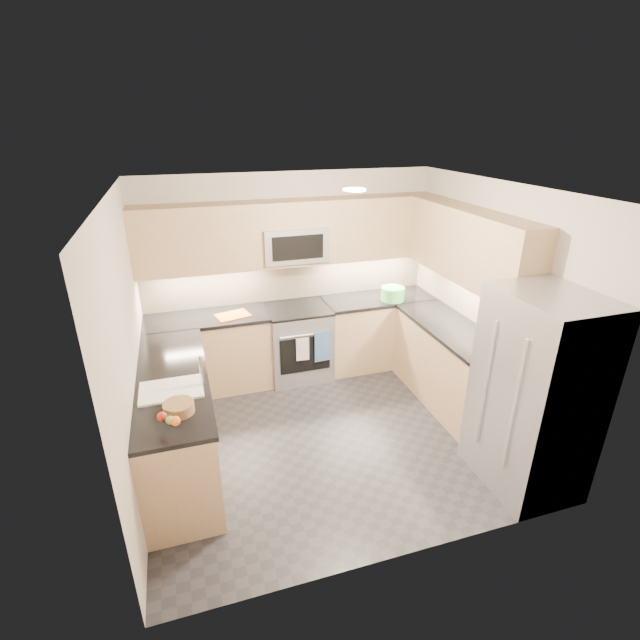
{
  "coord_description": "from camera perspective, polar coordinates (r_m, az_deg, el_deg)",
  "views": [
    {
      "loc": [
        -1.3,
        -3.82,
        3.04
      ],
      "look_at": [
        0.0,
        0.35,
        1.15
      ],
      "focal_mm": 26.0,
      "sensor_mm": 36.0,
      "label": 1
    }
  ],
  "objects": [
    {
      "name": "microwave",
      "position": [
        5.54,
        -3.27,
        9.38
      ],
      "size": [
        0.76,
        0.4,
        0.4
      ],
      "primitive_type": "cube",
      "color": "#9DA0A5",
      "rests_on": "upper_cab_back"
    },
    {
      "name": "countertop_peninsula",
      "position": [
        4.37,
        -17.83,
        -6.85
      ],
      "size": [
        0.63,
        2.0,
        0.04
      ],
      "primitive_type": "cube",
      "color": "black",
      "rests_on": "base_cab_peninsula"
    },
    {
      "name": "dish_towel_blue",
      "position": [
        5.54,
        0.32,
        -3.27
      ],
      "size": [
        0.2,
        0.03,
        0.39
      ],
      "primitive_type": "cube",
      "rotation": [
        0.0,
        0.0,
        0.08
      ],
      "color": "#335A8E",
      "rests_on": "oven_handle"
    },
    {
      "name": "wall_back",
      "position": [
        5.85,
        -3.66,
        5.55
      ],
      "size": [
        3.6,
        0.02,
        2.5
      ],
      "primitive_type": "cube",
      "color": "#BCB1A3",
      "rests_on": "floor"
    },
    {
      "name": "fridge_handle_left",
      "position": [
        4.02,
        22.71,
        -9.92
      ],
      "size": [
        0.02,
        0.02,
        1.2
      ],
      "primitive_type": "cylinder",
      "color": "#B2B5BA",
      "rests_on": "refrigerator"
    },
    {
      "name": "dish_towel_check",
      "position": [
        5.48,
        -2.16,
        -3.61
      ],
      "size": [
        0.16,
        0.02,
        0.29
      ],
      "primitive_type": "cube",
      "rotation": [
        0.0,
        0.0,
        -0.05
      ],
      "color": "white",
      "rests_on": "oven_handle"
    },
    {
      "name": "sink_basin",
      "position": [
        4.17,
        -17.71,
        -8.99
      ],
      "size": [
        0.52,
        0.38,
        0.16
      ],
      "primitive_type": "cube",
      "color": "white",
      "rests_on": "base_cab_peninsula"
    },
    {
      "name": "wall_front",
      "position": [
        3.13,
        10.91,
        -11.95
      ],
      "size": [
        3.6,
        0.02,
        2.5
      ],
      "primitive_type": "cube",
      "color": "#BCB1A3",
      "rests_on": "floor"
    },
    {
      "name": "fruit_apple",
      "position": [
        3.63,
        -18.89,
        -11.19
      ],
      "size": [
        0.07,
        0.07,
        0.07
      ],
      "primitive_type": "sphere",
      "color": "#AD2213",
      "rests_on": "fruit_basket"
    },
    {
      "name": "refrigerator",
      "position": [
        4.38,
        24.95,
        -8.22
      ],
      "size": [
        0.7,
        0.9,
        1.8
      ],
      "primitive_type": "cube",
      "color": "#9B9DA3",
      "rests_on": "floor"
    },
    {
      "name": "fruit_basket",
      "position": [
        3.82,
        -16.99,
        -10.29
      ],
      "size": [
        0.27,
        0.27,
        0.09
      ],
      "primitive_type": "cylinder",
      "rotation": [
        0.0,
        0.0,
        0.14
      ],
      "color": "olive",
      "rests_on": "countertop_peninsula"
    },
    {
      "name": "oven_door_glass",
      "position": [
        5.57,
        -1.82,
        -4.29
      ],
      "size": [
        0.62,
        0.02,
        0.45
      ],
      "primitive_type": "cube",
      "color": "black",
      "rests_on": "gas_range"
    },
    {
      "name": "upper_cab_right",
      "position": [
        5.17,
        17.93,
        8.71
      ],
      "size": [
        0.35,
        1.95,
        0.75
      ],
      "primitive_type": "cube",
      "color": "tan",
      "rests_on": "wall_right"
    },
    {
      "name": "backsplash_right",
      "position": [
        5.58,
        17.59,
        2.99
      ],
      "size": [
        0.01,
        2.3,
        0.51
      ],
      "primitive_type": "cube",
      "color": "tan",
      "rests_on": "wall_right"
    },
    {
      "name": "base_cab_back_left",
      "position": [
        5.74,
        -13.37,
        -4.11
      ],
      "size": [
        1.42,
        0.6,
        0.9
      ],
      "primitive_type": "cube",
      "color": "tan",
      "rests_on": "floor"
    },
    {
      "name": "utensil_bowl",
      "position": [
        5.92,
        8.94,
        3.21
      ],
      "size": [
        0.35,
        0.35,
        0.17
      ],
      "primitive_type": "cylinder",
      "rotation": [
        0.0,
        0.0,
        0.2
      ],
      "color": "#50BB50",
      "rests_on": "countertop_back_right"
    },
    {
      "name": "countertop_back_left",
      "position": [
        5.54,
        -13.81,
        0.21
      ],
      "size": [
        1.42,
        0.63,
        0.04
      ],
      "primitive_type": "cube",
      "color": "black",
      "rests_on": "base_cab_back_left"
    },
    {
      "name": "countertop_back_right",
      "position": [
        6.03,
        7.23,
        2.64
      ],
      "size": [
        1.42,
        0.63,
        0.04
      ],
      "primitive_type": "cube",
      "color": "black",
      "rests_on": "base_cab_back_right"
    },
    {
      "name": "floor",
      "position": [
        5.05,
        1.21,
        -13.62
      ],
      "size": [
        3.6,
        3.2,
        0.0
      ],
      "primitive_type": "cube",
      "color": "#26262B",
      "rests_on": "ground"
    },
    {
      "name": "fruit_orange",
      "position": [
        3.55,
        -17.37,
        -11.8
      ],
      "size": [
        0.07,
        0.07,
        0.07
      ],
      "primitive_type": "sphere",
      "color": "orange",
      "rests_on": "fruit_basket"
    },
    {
      "name": "gas_range",
      "position": [
        5.85,
        -2.69,
        -2.81
      ],
      "size": [
        0.76,
        0.65,
        0.91
      ],
      "primitive_type": "cube",
      "color": "#97989E",
      "rests_on": "floor"
    },
    {
      "name": "base_cab_back_right",
      "position": [
        6.21,
        7.02,
        -1.41
      ],
      "size": [
        1.42,
        0.6,
        0.9
      ],
      "primitive_type": "cube",
      "color": "tan",
      "rests_on": "floor"
    },
    {
      "name": "ceiling",
      "position": [
        4.07,
        1.52,
        15.79
      ],
      "size": [
        3.6,
        3.2,
        0.02
      ],
      "primitive_type": "cube",
      "color": "beige",
      "rests_on": "wall_back"
    },
    {
      "name": "fridge_handle_right",
      "position": [
        4.26,
        19.72,
        -7.52
      ],
      "size": [
        0.02,
        0.02,
        1.2
      ],
      "primitive_type": "cylinder",
      "color": "#B2B5BA",
      "rests_on": "refrigerator"
    },
    {
      "name": "countertop_right",
      "position": [
        5.3,
        16.37,
        -1.19
      ],
      "size": [
        0.63,
        1.7,
        0.04
      ],
      "primitive_type": "cube",
      "color": "black",
      "rests_on": "base_cab_right"
    },
    {
      "name": "faucet",
      "position": [
        4.07,
        -14.4,
        -6.18
      ],
      "size": [
        0.03,
        0.03,
        0.28
      ],
      "primitive_type": "cylinder",
      "color": "silver",
      "rests_on": "countertop_peninsula"
    },
    {
      "name": "backsplash_back",
      "position": [
        5.86,
        -3.63,
        5.03
      ],
      "size": [
        3.6,
        0.01,
        0.51
      ],
      "primitive_type": "cube",
      "color": "tan",
      "rests_on": "wall_back"
    },
    {
      "name": "base_cab_peninsula",
      "position": [
        4.62,
        -17.1,
        -11.91
      ],
      "size": [
        0.6,
        2.0,
        0.9
      ],
      "primitive_type": "cube",
      "color": "tan",
      "rests_on": "floor"
    },
    {
      "name": "base_cab_right",
      "position": [
        5.5,
        15.82,
        -5.65
      ],
      "size": [
        0.6,
        1.7,
        0.9
      ],
      "primitive_type": "cube",
      "color": "tan",
      "rests_on": "floor"
    },
    {
      "name": "fruit_pear",
      "position": [
        3.57,
        -17.99,
        -11.66
      ],
      "size": [
        0.06,
        0.06,
        0.06
      ],
      "primitive_type": "sphere",
      "color": "#5AA245",
      "rests_on": "fruit_basket"
    },
    {
      "name": "microwave_door",
      "position": [
        5.35,
        -2.72,
        8.88
      ],
      "size": [
        0.6,
        0.01,
        0.28
      ],
      "primitive_type": "cube",
      "color": "black",
      "rests_on": "microwave"
    },
    {
      "name": "oven_handle",
      "position": [
        5.43,
        -1.8,
        -1.86
      ],
      "size": [
        0.6,
        0.02,
        0.02
      ],
      "primitive_type": "cylinder",
      "rotation": [
        0.0,
        1.57,
        0.0
      ],
      "color": "#B2B5BA",
      "rests_on": "gas_range"
    },
    {
      "name": "range_cooktop",
      "position": [
        5.67,
        -2.78,
        1.37
      ],
      "size": [
        0.76,
        0.65,
        0.03
      ],
      "primitive_type": "cube",
      "color": "black",
      "rests_on": "gas_range"
    },
    {
      "name": "cutting_board",
      "position": [
        5.49,
        -10.67,
        0.57
      ],
      "size": [
        0.43,
        0.35,
        0.01
      ],
      "primitive_type": "cube",
      "rotation": [
        0.0,
        0.0,
        0.25
      ],
      "color": "orange",
      "rests_on": "countertop_back_left"
    },
    {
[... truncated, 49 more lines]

